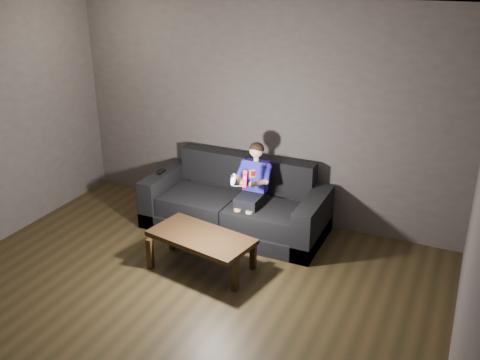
% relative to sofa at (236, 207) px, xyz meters
% --- Properties ---
extents(floor, '(5.00, 5.00, 0.00)m').
position_rel_sofa_xyz_m(floor, '(0.10, -1.98, -0.28)').
color(floor, black).
rests_on(floor, ground).
extents(back_wall, '(5.00, 0.04, 2.70)m').
position_rel_sofa_xyz_m(back_wall, '(0.10, 0.52, 1.07)').
color(back_wall, '#3C3634').
rests_on(back_wall, ground).
extents(right_wall, '(0.04, 5.00, 2.70)m').
position_rel_sofa_xyz_m(right_wall, '(2.60, -1.98, 1.07)').
color(right_wall, '#3C3634').
rests_on(right_wall, ground).
extents(ceiling, '(5.00, 5.00, 0.02)m').
position_rel_sofa_xyz_m(ceiling, '(0.10, -1.98, 2.42)').
color(ceiling, silver).
rests_on(ceiling, back_wall).
extents(sofa, '(2.19, 0.95, 0.85)m').
position_rel_sofa_xyz_m(sofa, '(0.00, 0.00, 0.00)').
color(sofa, black).
rests_on(sofa, floor).
extents(child, '(0.41, 0.50, 1.01)m').
position_rel_sofa_xyz_m(child, '(0.25, -0.07, 0.41)').
color(child, black).
rests_on(child, sofa).
extents(wii_remote_red, '(0.05, 0.07, 0.19)m').
position_rel_sofa_xyz_m(wii_remote_red, '(0.33, -0.45, 0.61)').
color(wii_remote_red, red).
rests_on(wii_remote_red, child).
extents(nunchuk_white, '(0.08, 0.10, 0.15)m').
position_rel_sofa_xyz_m(nunchuk_white, '(0.18, -0.45, 0.57)').
color(nunchuk_white, white).
rests_on(nunchuk_white, child).
extents(wii_remote_black, '(0.06, 0.17, 0.03)m').
position_rel_sofa_xyz_m(wii_remote_black, '(-0.99, -0.08, 0.34)').
color(wii_remote_black, black).
rests_on(wii_remote_black, sofa).
extents(coffee_table, '(1.19, 0.75, 0.40)m').
position_rel_sofa_xyz_m(coffee_table, '(0.06, -1.00, 0.07)').
color(coffee_table, black).
rests_on(coffee_table, floor).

